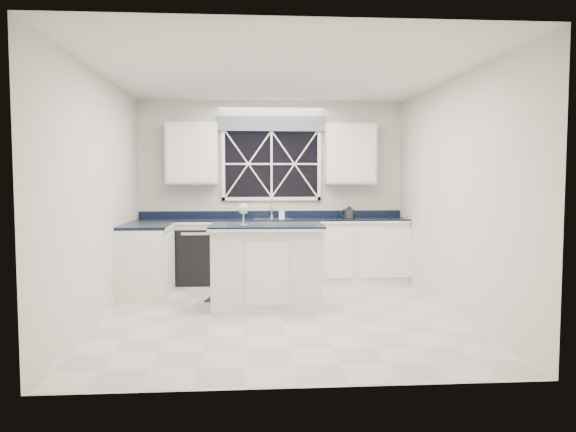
{
  "coord_description": "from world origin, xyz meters",
  "views": [
    {
      "loc": [
        -0.38,
        -6.29,
        1.57
      ],
      "look_at": [
        0.11,
        0.4,
        1.09
      ],
      "focal_mm": 35.0,
      "sensor_mm": 36.0,
      "label": 1
    }
  ],
  "objects": [
    {
      "name": "window",
      "position": [
        0.0,
        2.2,
        1.83
      ],
      "size": [
        1.65,
        0.09,
        1.26
      ],
      "color": "black",
      "rests_on": "ground"
    },
    {
      "name": "upper_cabinets",
      "position": [
        0.0,
        2.08,
        1.9
      ],
      "size": [
        3.1,
        0.34,
        0.9
      ],
      "color": "white",
      "rests_on": "ground"
    },
    {
      "name": "wine_glass",
      "position": [
        -0.42,
        0.28,
        1.18
      ],
      "size": [
        0.11,
        0.11,
        0.27
      ],
      "color": "silver",
      "rests_on": "island"
    },
    {
      "name": "kettle",
      "position": [
        1.16,
        2.03,
        1.02
      ],
      "size": [
        0.26,
        0.17,
        0.18
      ],
      "rotation": [
        0.0,
        0.0,
        -0.12
      ],
      "color": "#2D2D2F",
      "rests_on": "countertop"
    },
    {
      "name": "rug",
      "position": [
        -0.34,
        0.78,
        0.01
      ],
      "size": [
        1.33,
        0.97,
        0.02
      ],
      "rotation": [
        0.0,
        0.0,
        -0.21
      ],
      "color": "#AAA9A5",
      "rests_on": "ground"
    },
    {
      "name": "dishwasher",
      "position": [
        -1.1,
        1.95,
        0.41
      ],
      "size": [
        0.6,
        0.58,
        0.82
      ],
      "primitive_type": "cube",
      "color": "black",
      "rests_on": "ground"
    },
    {
      "name": "countertop",
      "position": [
        0.0,
        1.95,
        0.92
      ],
      "size": [
        3.98,
        0.64,
        0.04
      ],
      "primitive_type": "cube",
      "color": "black",
      "rests_on": "base_cabinets"
    },
    {
      "name": "back_wall",
      "position": [
        0.0,
        2.25,
        1.35
      ],
      "size": [
        4.0,
        0.1,
        2.7
      ],
      "primitive_type": "cube",
      "color": "beige",
      "rests_on": "ground"
    },
    {
      "name": "island",
      "position": [
        -0.14,
        0.35,
        0.5
      ],
      "size": [
        1.37,
        0.86,
        1.0
      ],
      "rotation": [
        0.0,
        0.0,
        -0.04
      ],
      "color": "white",
      "rests_on": "ground"
    },
    {
      "name": "base_cabinets",
      "position": [
        -0.33,
        1.78,
        0.45
      ],
      "size": [
        3.99,
        1.6,
        0.9
      ],
      "color": "white",
      "rests_on": "ground"
    },
    {
      "name": "ground",
      "position": [
        0.0,
        0.0,
        0.0
      ],
      "size": [
        4.5,
        4.5,
        0.0
      ],
      "primitive_type": "plane",
      "color": "silver",
      "rests_on": "ground"
    },
    {
      "name": "faucet",
      "position": [
        0.0,
        2.14,
        1.1
      ],
      "size": [
        0.05,
        0.2,
        0.3
      ],
      "color": "silver",
      "rests_on": "countertop"
    },
    {
      "name": "soap_bottle",
      "position": [
        0.15,
        2.1,
        1.03
      ],
      "size": [
        0.09,
        0.09,
        0.18
      ],
      "primitive_type": "imported",
      "rotation": [
        0.0,
        0.0,
        -0.16
      ],
      "color": "silver",
      "rests_on": "countertop"
    }
  ]
}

